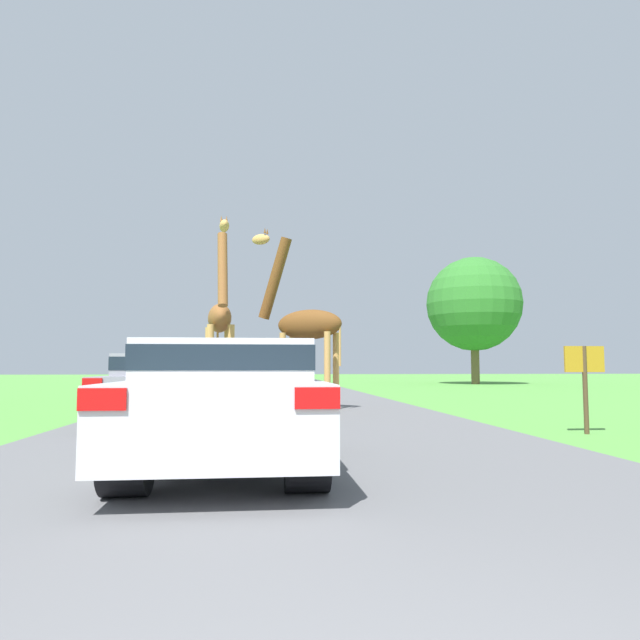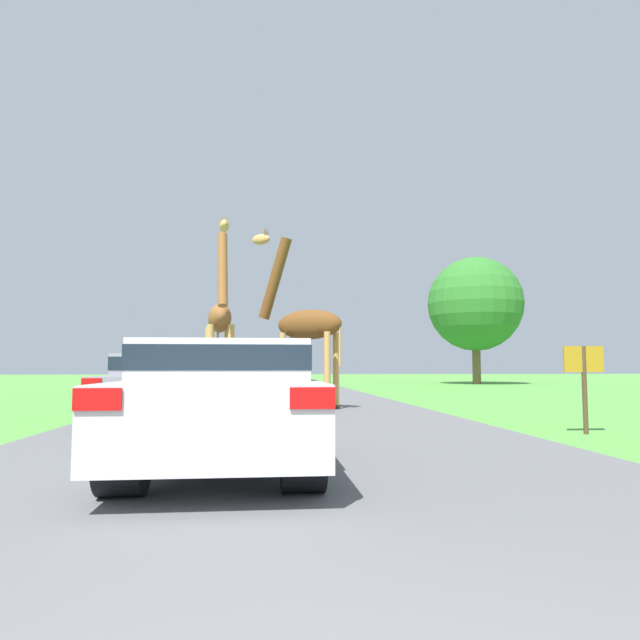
{
  "view_description": "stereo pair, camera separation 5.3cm",
  "coord_description": "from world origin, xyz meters",
  "px_view_note": "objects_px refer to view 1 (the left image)",
  "views": [
    {
      "loc": [
        -0.38,
        -0.83,
        1.13
      ],
      "look_at": [
        1.22,
        14.36,
        2.37
      ],
      "focal_mm": 32.0,
      "sensor_mm": 36.0,
      "label": 1
    },
    {
      "loc": [
        -0.33,
        -0.83,
        1.13
      ],
      "look_at": [
        1.22,
        14.36,
        2.37
      ],
      "focal_mm": 32.0,
      "sensor_mm": 36.0,
      "label": 2
    }
  ],
  "objects_px": {
    "sign_post": "(585,372)",
    "giraffe_near_road": "(303,323)",
    "giraffe_companion": "(220,323)",
    "tree_left_edge": "(474,304)",
    "car_queue_right": "(286,374)",
    "car_lead_maroon": "(227,400)",
    "car_queue_left": "(162,385)"
  },
  "relations": [
    {
      "from": "car_lead_maroon",
      "to": "sign_post",
      "type": "bearing_deg",
      "value": 25.19
    },
    {
      "from": "car_queue_right",
      "to": "sign_post",
      "type": "bearing_deg",
      "value": -78.76
    },
    {
      "from": "giraffe_companion",
      "to": "tree_left_edge",
      "type": "height_order",
      "value": "tree_left_edge"
    },
    {
      "from": "giraffe_near_road",
      "to": "sign_post",
      "type": "bearing_deg",
      "value": -114.34
    },
    {
      "from": "giraffe_near_road",
      "to": "car_queue_right",
      "type": "bearing_deg",
      "value": 29.85
    },
    {
      "from": "car_lead_maroon",
      "to": "car_queue_left",
      "type": "height_order",
      "value": "car_lead_maroon"
    },
    {
      "from": "giraffe_companion",
      "to": "car_queue_left",
      "type": "height_order",
      "value": "giraffe_companion"
    },
    {
      "from": "giraffe_companion",
      "to": "sign_post",
      "type": "relative_size",
      "value": 3.4
    },
    {
      "from": "car_queue_right",
      "to": "car_queue_left",
      "type": "bearing_deg",
      "value": -100.91
    },
    {
      "from": "giraffe_near_road",
      "to": "car_queue_left",
      "type": "xyz_separation_m",
      "value": [
        -3.17,
        -3.13,
        -1.54
      ]
    },
    {
      "from": "car_queue_left",
      "to": "giraffe_near_road",
      "type": "bearing_deg",
      "value": 44.61
    },
    {
      "from": "car_queue_right",
      "to": "car_queue_left",
      "type": "distance_m",
      "value": 17.89
    },
    {
      "from": "car_queue_left",
      "to": "tree_left_edge",
      "type": "relative_size",
      "value": 0.58
    },
    {
      "from": "car_queue_right",
      "to": "giraffe_near_road",
      "type": "bearing_deg",
      "value": -90.85
    },
    {
      "from": "sign_post",
      "to": "giraffe_near_road",
      "type": "bearing_deg",
      "value": 124.95
    },
    {
      "from": "giraffe_companion",
      "to": "sign_post",
      "type": "xyz_separation_m",
      "value": [
        6.55,
        -6.55,
        -1.27
      ]
    },
    {
      "from": "car_queue_left",
      "to": "tree_left_edge",
      "type": "xyz_separation_m",
      "value": [
        15.59,
        22.78,
        4.33
      ]
    },
    {
      "from": "car_queue_right",
      "to": "sign_post",
      "type": "relative_size",
      "value": 2.75
    },
    {
      "from": "giraffe_companion",
      "to": "car_queue_right",
      "type": "xyz_separation_m",
      "value": [
        2.46,
        14.05,
        -1.59
      ]
    },
    {
      "from": "giraffe_companion",
      "to": "tree_left_edge",
      "type": "bearing_deg",
      "value": -134.68
    },
    {
      "from": "car_lead_maroon",
      "to": "tree_left_edge",
      "type": "bearing_deg",
      "value": 64.0
    },
    {
      "from": "giraffe_companion",
      "to": "car_lead_maroon",
      "type": "height_order",
      "value": "giraffe_companion"
    },
    {
      "from": "tree_left_edge",
      "to": "giraffe_near_road",
      "type": "bearing_deg",
      "value": -122.29
    },
    {
      "from": "car_lead_maroon",
      "to": "car_queue_left",
      "type": "distance_m",
      "value": 6.0
    },
    {
      "from": "sign_post",
      "to": "giraffe_companion",
      "type": "bearing_deg",
      "value": 134.99
    },
    {
      "from": "giraffe_companion",
      "to": "car_queue_right",
      "type": "distance_m",
      "value": 14.35
    },
    {
      "from": "giraffe_companion",
      "to": "sign_post",
      "type": "distance_m",
      "value": 9.35
    },
    {
      "from": "car_queue_right",
      "to": "sign_post",
      "type": "distance_m",
      "value": 21.0
    },
    {
      "from": "giraffe_near_road",
      "to": "tree_left_edge",
      "type": "distance_m",
      "value": 23.41
    },
    {
      "from": "tree_left_edge",
      "to": "car_queue_left",
      "type": "bearing_deg",
      "value": -124.39
    },
    {
      "from": "giraffe_companion",
      "to": "car_queue_left",
      "type": "relative_size",
      "value": 1.06
    },
    {
      "from": "car_lead_maroon",
      "to": "car_queue_right",
      "type": "height_order",
      "value": "car_lead_maroon"
    }
  ]
}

